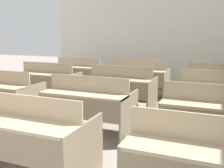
% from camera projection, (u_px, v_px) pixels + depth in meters
% --- Properties ---
extents(wall_back, '(6.72, 0.06, 3.13)m').
position_uv_depth(wall_back, '(160.00, 32.00, 7.49)').
color(wall_back, white).
rests_on(wall_back, ground_plane).
extents(bench_front_center, '(1.27, 0.76, 0.89)m').
position_uv_depth(bench_front_center, '(29.00, 136.00, 2.67)').
color(bench_front_center, '#796A53').
rests_on(bench_front_center, ground_plane).
extents(bench_front_right, '(1.27, 0.76, 0.89)m').
position_uv_depth(bench_front_right, '(209.00, 168.00, 2.04)').
color(bench_front_right, '#796A53').
rests_on(bench_front_right, ground_plane).
extents(bench_second_left, '(1.27, 0.76, 0.89)m').
position_uv_depth(bench_second_left, '(1.00, 95.00, 4.53)').
color(bench_second_left, '#7F7059').
rests_on(bench_second_left, ground_plane).
extents(bench_second_center, '(1.27, 0.76, 0.89)m').
position_uv_depth(bench_second_center, '(89.00, 105.00, 3.89)').
color(bench_second_center, '#7F7059').
rests_on(bench_second_center, ground_plane).
extents(bench_second_right, '(1.27, 0.76, 0.89)m').
position_uv_depth(bench_second_right, '(214.00, 118.00, 3.27)').
color(bench_second_right, '#7B6C55').
rests_on(bench_second_right, ground_plane).
extents(bench_third_left, '(1.27, 0.76, 0.89)m').
position_uv_depth(bench_third_left, '(48.00, 82.00, 5.77)').
color(bench_third_left, '#7D6D56').
rests_on(bench_third_left, ground_plane).
extents(bench_third_center, '(1.27, 0.76, 0.89)m').
position_uv_depth(bench_third_center, '(121.00, 88.00, 5.13)').
color(bench_third_center, '#796A53').
rests_on(bench_third_center, ground_plane).
extents(bench_third_right, '(1.27, 0.76, 0.89)m').
position_uv_depth(bench_third_right, '(218.00, 96.00, 4.47)').
color(bench_third_right, '#80715A').
rests_on(bench_third_right, ground_plane).
extents(bench_back_left, '(1.27, 0.76, 0.89)m').
position_uv_depth(bench_back_left, '(79.00, 74.00, 7.00)').
color(bench_back_left, '#83735C').
rests_on(bench_back_left, ground_plane).
extents(bench_back_center, '(1.27, 0.76, 0.89)m').
position_uv_depth(bench_back_center, '(141.00, 78.00, 6.35)').
color(bench_back_center, '#82735C').
rests_on(bench_back_center, ground_plane).
extents(bench_back_right, '(1.27, 0.76, 0.89)m').
position_uv_depth(bench_back_right, '(218.00, 83.00, 5.67)').
color(bench_back_right, '#796A53').
rests_on(bench_back_right, ground_plane).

